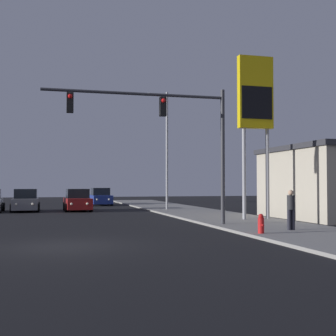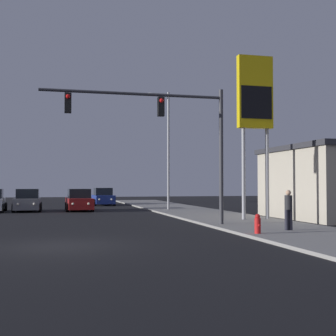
{
  "view_description": "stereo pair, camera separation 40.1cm",
  "coord_description": "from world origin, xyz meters",
  "px_view_note": "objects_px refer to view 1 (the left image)",
  "views": [
    {
      "loc": [
        -0.58,
        -15.77,
        2.03
      ],
      "look_at": [
        6.55,
        11.44,
        3.01
      ],
      "focal_mm": 50.0,
      "sensor_mm": 36.0,
      "label": 1
    },
    {
      "loc": [
        -0.19,
        -15.87,
        2.03
      ],
      "look_at": [
        6.55,
        11.44,
        3.01
      ],
      "focal_mm": 50.0,
      "sensor_mm": 36.0,
      "label": 2
    }
  ],
  "objects_px": {
    "car_grey": "(26,201)",
    "car_red": "(77,201)",
    "car_blue": "(100,197)",
    "fire_hydrant": "(261,224)",
    "gas_station_sign": "(255,101)",
    "traffic_light_mast": "(172,126)",
    "street_lamp": "(165,144)",
    "pedestrian_on_sidewalk": "(291,208)"
  },
  "relations": [
    {
      "from": "car_blue",
      "to": "traffic_light_mast",
      "type": "distance_m",
      "value": 24.56
    },
    {
      "from": "street_lamp",
      "to": "fire_hydrant",
      "type": "height_order",
      "value": "street_lamp"
    },
    {
      "from": "car_blue",
      "to": "gas_station_sign",
      "type": "height_order",
      "value": "gas_station_sign"
    },
    {
      "from": "car_grey",
      "to": "car_red",
      "type": "xyz_separation_m",
      "value": [
        3.79,
        -0.4,
        0.0
      ]
    },
    {
      "from": "fire_hydrant",
      "to": "pedestrian_on_sidewalk",
      "type": "distance_m",
      "value": 2.12
    },
    {
      "from": "traffic_light_mast",
      "to": "car_blue",
      "type": "bearing_deg",
      "value": 91.41
    },
    {
      "from": "gas_station_sign",
      "to": "pedestrian_on_sidewalk",
      "type": "bearing_deg",
      "value": -101.74
    },
    {
      "from": "car_blue",
      "to": "car_grey",
      "type": "height_order",
      "value": "same"
    },
    {
      "from": "car_grey",
      "to": "street_lamp",
      "type": "height_order",
      "value": "street_lamp"
    },
    {
      "from": "gas_station_sign",
      "to": "street_lamp",
      "type": "bearing_deg",
      "value": 102.09
    },
    {
      "from": "street_lamp",
      "to": "pedestrian_on_sidewalk",
      "type": "distance_m",
      "value": 17.45
    },
    {
      "from": "car_red",
      "to": "gas_station_sign",
      "type": "distance_m",
      "value": 16.4
    },
    {
      "from": "car_blue",
      "to": "pedestrian_on_sidewalk",
      "type": "xyz_separation_m",
      "value": [
        4.82,
        -27.71,
        0.27
      ]
    },
    {
      "from": "street_lamp",
      "to": "gas_station_sign",
      "type": "xyz_separation_m",
      "value": [
        2.35,
        -10.97,
        1.5
      ]
    },
    {
      "from": "car_blue",
      "to": "pedestrian_on_sidewalk",
      "type": "relative_size",
      "value": 2.59
    },
    {
      "from": "car_blue",
      "to": "gas_station_sign",
      "type": "relative_size",
      "value": 0.48
    },
    {
      "from": "car_red",
      "to": "traffic_light_mast",
      "type": "relative_size",
      "value": 0.5
    },
    {
      "from": "car_grey",
      "to": "gas_station_sign",
      "type": "xyz_separation_m",
      "value": [
        12.63,
        -12.91,
        5.86
      ]
    },
    {
      "from": "car_grey",
      "to": "car_red",
      "type": "height_order",
      "value": "same"
    },
    {
      "from": "car_grey",
      "to": "fire_hydrant",
      "type": "relative_size",
      "value": 5.67
    },
    {
      "from": "gas_station_sign",
      "to": "fire_hydrant",
      "type": "bearing_deg",
      "value": -113.96
    },
    {
      "from": "car_grey",
      "to": "traffic_light_mast",
      "type": "bearing_deg",
      "value": 115.11
    },
    {
      "from": "fire_hydrant",
      "to": "street_lamp",
      "type": "bearing_deg",
      "value": 87.7
    },
    {
      "from": "gas_station_sign",
      "to": "fire_hydrant",
      "type": "relative_size",
      "value": 11.84
    },
    {
      "from": "gas_station_sign",
      "to": "pedestrian_on_sidewalk",
      "type": "height_order",
      "value": "gas_station_sign"
    },
    {
      "from": "pedestrian_on_sidewalk",
      "to": "gas_station_sign",
      "type": "bearing_deg",
      "value": 78.26
    },
    {
      "from": "car_red",
      "to": "gas_station_sign",
      "type": "bearing_deg",
      "value": 123.19
    },
    {
      "from": "car_red",
      "to": "traffic_light_mast",
      "type": "xyz_separation_m",
      "value": [
        3.38,
        -14.99,
        4.03
      ]
    },
    {
      "from": "gas_station_sign",
      "to": "car_grey",
      "type": "bearing_deg",
      "value": 134.38
    },
    {
      "from": "car_grey",
      "to": "traffic_light_mast",
      "type": "distance_m",
      "value": 17.45
    },
    {
      "from": "fire_hydrant",
      "to": "car_blue",
      "type": "bearing_deg",
      "value": 95.98
    },
    {
      "from": "traffic_light_mast",
      "to": "pedestrian_on_sidewalk",
      "type": "bearing_deg",
      "value": -39.55
    },
    {
      "from": "traffic_light_mast",
      "to": "car_red",
      "type": "bearing_deg",
      "value": 102.71
    },
    {
      "from": "car_grey",
      "to": "pedestrian_on_sidewalk",
      "type": "bearing_deg",
      "value": 121.25
    },
    {
      "from": "car_red",
      "to": "pedestrian_on_sidewalk",
      "type": "relative_size",
      "value": 2.6
    },
    {
      "from": "street_lamp",
      "to": "fire_hydrant",
      "type": "xyz_separation_m",
      "value": [
        -0.72,
        -17.86,
        -4.63
      ]
    },
    {
      "from": "traffic_light_mast",
      "to": "gas_station_sign",
      "type": "height_order",
      "value": "gas_station_sign"
    },
    {
      "from": "car_red",
      "to": "gas_station_sign",
      "type": "xyz_separation_m",
      "value": [
        8.85,
        -12.51,
        5.86
      ]
    },
    {
      "from": "traffic_light_mast",
      "to": "fire_hydrant",
      "type": "distance_m",
      "value": 6.62
    },
    {
      "from": "car_blue",
      "to": "fire_hydrant",
      "type": "xyz_separation_m",
      "value": [
        3.0,
        -28.64,
        -0.27
      ]
    },
    {
      "from": "car_red",
      "to": "fire_hydrant",
      "type": "relative_size",
      "value": 5.71
    },
    {
      "from": "car_red",
      "to": "gas_station_sign",
      "type": "height_order",
      "value": "gas_station_sign"
    }
  ]
}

